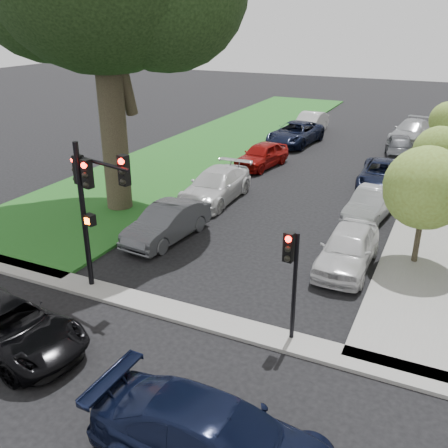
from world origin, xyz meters
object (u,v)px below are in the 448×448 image
at_px(car_parked_5, 167,223).
at_px(car_parked_7, 262,155).
at_px(traffic_signal_secondary, 291,267).
at_px(car_parked_3, 400,147).
at_px(car_cross_far, 216,442).
at_px(car_parked_4, 411,131).
at_px(car_parked_9, 310,123).
at_px(small_tree_c, 448,120).
at_px(car_parked_2, 382,174).
at_px(small_tree_a, 426,188).
at_px(car_parked_6, 216,186).
at_px(car_cross_near, 8,328).
at_px(car_parked_0, 348,248).
at_px(car_parked_8, 295,133).
at_px(small_tree_b, 439,152).
at_px(traffic_signal_main, 91,192).

relative_size(car_parked_5, car_parked_7, 1.01).
xyz_separation_m(traffic_signal_secondary, car_parked_3, (0.22, 22.24, -1.64)).
bearing_deg(car_cross_far, car_parked_5, 37.22).
bearing_deg(car_parked_4, car_parked_9, -170.21).
xyz_separation_m(small_tree_c, car_parked_5, (-9.70, -19.42, -1.68)).
height_order(car_cross_far, car_parked_2, car_cross_far).
relative_size(traffic_signal_secondary, car_parked_3, 0.78).
height_order(small_tree_a, traffic_signal_secondary, small_tree_a).
height_order(small_tree_a, car_parked_3, small_tree_a).
height_order(car_parked_3, car_parked_6, car_parked_6).
xyz_separation_m(car_cross_near, car_parked_0, (7.52, 9.06, 0.09)).
height_order(car_parked_4, car_parked_8, car_parked_8).
xyz_separation_m(small_tree_a, car_parked_6, (-9.98, 3.09, -2.24)).
bearing_deg(small_tree_b, traffic_signal_secondary, -100.85).
xyz_separation_m(car_cross_near, car_parked_5, (0.11, 8.36, 0.06)).
bearing_deg(car_parked_0, car_parked_9, 109.57).
height_order(car_cross_near, car_parked_7, car_parked_7).
relative_size(car_parked_2, car_parked_7, 1.14).
bearing_deg(car_parked_2, small_tree_c, 68.98).
xyz_separation_m(small_tree_c, car_cross_far, (-2.67, -29.02, -1.63)).
distance_m(small_tree_c, car_parked_8, 10.23).
bearing_deg(car_parked_4, car_parked_0, -80.99).
relative_size(traffic_signal_main, traffic_signal_secondary, 1.50).
xyz_separation_m(small_tree_c, car_cross_near, (-9.80, -27.78, -1.74)).
relative_size(car_parked_2, car_parked_3, 1.16).
relative_size(car_cross_near, car_parked_5, 1.09).
xyz_separation_m(car_cross_far, car_parked_2, (-0.01, 20.70, -0.09)).
relative_size(car_parked_2, car_parked_4, 0.93).
distance_m(car_cross_far, car_parked_8, 29.06).
relative_size(traffic_signal_secondary, car_parked_2, 0.67).
xyz_separation_m(car_cross_far, car_parked_3, (0.07, 27.25, -0.05)).
relative_size(small_tree_b, small_tree_c, 1.04).
xyz_separation_m(car_parked_4, car_parked_8, (-7.60, -4.37, 0.01)).
bearing_deg(car_parked_7, car_parked_9, 99.60).
distance_m(traffic_signal_secondary, car_parked_9, 28.31).
bearing_deg(car_parked_3, car_cross_far, -99.60).
relative_size(small_tree_b, car_parked_8, 0.65).
xyz_separation_m(small_tree_a, car_parked_2, (-2.67, 8.97, -2.32)).
bearing_deg(car_cross_near, traffic_signal_secondary, -55.48).
bearing_deg(car_parked_5, car_parked_9, 96.49).
height_order(car_parked_5, car_parked_9, car_parked_9).
bearing_deg(traffic_signal_secondary, small_tree_b, 79.15).
relative_size(traffic_signal_main, car_parked_8, 0.89).
bearing_deg(car_parked_0, small_tree_a, 31.69).
relative_size(car_cross_near, car_parked_0, 1.09).
bearing_deg(car_parked_9, small_tree_b, -49.00).
distance_m(traffic_signal_main, car_parked_5, 5.35).
distance_m(small_tree_a, car_cross_far, 12.23).
distance_m(small_tree_a, car_cross_near, 14.54).
height_order(traffic_signal_secondary, car_parked_6, traffic_signal_secondary).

